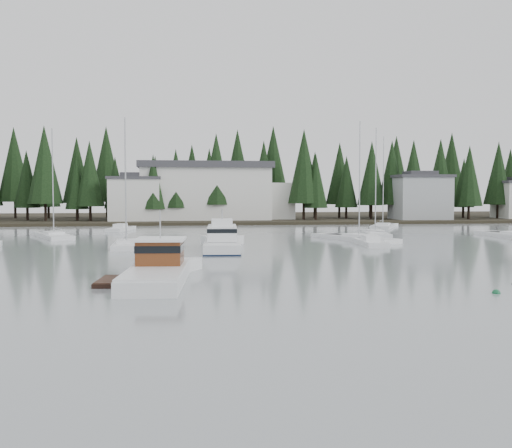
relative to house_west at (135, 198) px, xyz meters
The scene contains 16 objects.
ground 81.16m from the house_west, 77.16° to the right, with size 260.00×260.00×0.00m, color gray.
far_shore_land 25.88m from the house_west, 45.00° to the left, with size 240.00×54.00×1.00m, color black.
conifer_treeline 19.87m from the house_west, 21.25° to the left, with size 200.00×22.00×20.00m, color black, non-canonical shape.
house_west is the anchor object (origin of this frame).
house_east_a 54.01m from the house_west, ahead, with size 10.60×8.48×9.25m.
harbor_inn 15.45m from the house_west, 12.52° to the left, with size 29.50×11.50×10.90m.
lobster_boat_brown 71.56m from the house_west, 84.33° to the right, with size 5.64×10.25×4.95m.
cabin_cruiser_center 53.38m from the house_west, 76.53° to the right, with size 4.05×10.86×4.58m.
sailboat_0 34.94m from the house_west, 101.63° to the right, with size 6.60×10.24×13.85m.
sailboat_2 48.96m from the house_west, 47.28° to the right, with size 4.10×9.08×14.30m.
sailboat_4 48.19m from the house_west, 86.35° to the right, with size 2.78×8.47×13.49m.
sailboat_5 51.82m from the house_west, 56.22° to the right, with size 7.07×10.91×14.17m.
sailboat_9 44.69m from the house_west, 25.87° to the right, with size 6.64×9.26×14.91m.
runabout_1 56.17m from the house_west, 59.72° to the right, with size 2.62×6.74×1.42m.
runabout_3 21.69m from the house_west, 91.05° to the right, with size 3.72×6.99×1.42m.
mooring_buoy_green 81.56m from the house_west, 71.79° to the right, with size 0.45×0.45×0.45m, color #145933.
Camera 1 is at (-9.25, -26.91, 5.35)m, focal length 40.00 mm.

